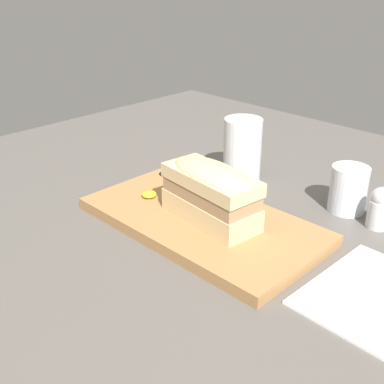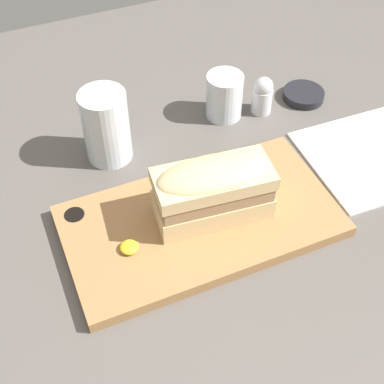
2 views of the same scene
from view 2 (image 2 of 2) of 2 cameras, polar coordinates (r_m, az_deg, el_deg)
dining_table at (r=82.18cm, az=4.82°, el=-1.37°), size 146.77×124.59×2.00cm
serving_board at (r=77.29cm, az=0.85°, el=-3.12°), size 38.98×20.90×1.94cm
sandwich at (r=73.31cm, az=2.27°, el=0.38°), size 16.94×8.95×9.51cm
mustard_dollop at (r=73.09cm, az=-6.72°, el=-5.87°), size 2.57×2.57×1.03cm
water_glass at (r=85.62cm, az=-9.08°, el=6.50°), size 7.37×7.37×12.20cm
wine_glass at (r=93.80cm, az=3.46°, el=10.05°), size 6.33×6.33×8.04cm
napkin at (r=92.03cm, az=18.40°, el=3.50°), size 20.16×20.09×0.40cm
salt_shaker at (r=95.28cm, az=7.53°, el=10.22°), size 3.58×3.58×7.03cm
condiment_dish at (r=101.16cm, az=11.80°, el=10.11°), size 7.47×7.47×1.53cm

